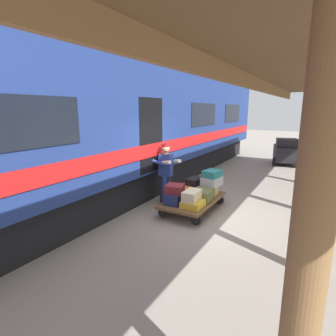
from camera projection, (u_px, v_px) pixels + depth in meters
The scene contains 18 objects.
ground_plane at pixel (211, 216), 6.80m from camera, with size 60.00×60.00×0.00m, color gray.
platform_canopy at pixel (327, 77), 5.02m from camera, with size 3.20×15.46×3.56m.
train_car at pixel (110, 129), 7.96m from camera, with size 3.03×20.80×4.00m.
luggage_cart at pixel (193, 200), 7.12m from camera, with size 1.16×2.03×0.33m.
suitcase_tan_vintage at pixel (210, 190), 7.43m from camera, with size 0.40×0.47×0.26m, color tan.
suitcase_olive_duffel at pixel (202, 195), 6.96m from camera, with size 0.48×0.60×0.28m, color brown.
suitcase_orange_carryall at pixel (185, 193), 7.21m from camera, with size 0.49×0.60×0.22m, color #CC6B23.
suitcase_navy_fabric at pixel (175, 198), 6.74m from camera, with size 0.38×0.56×0.28m, color navy.
suitcase_red_plastic at pixel (193, 188), 7.69m from camera, with size 0.42×0.61×0.21m, color #AD231E.
suitcase_yellow_case at pixel (193, 204), 6.50m from camera, with size 0.47×0.56×0.16m, color gold.
suitcase_gray_aluminum at pixel (212, 181), 7.39m from camera, with size 0.43×0.56×0.24m, color #9EA0A5.
suitcase_black_hardshell at pixel (195, 181), 7.66m from camera, with size 0.34×0.52×0.19m, color black.
suitcase_maroon_trunk at pixel (175, 189), 6.68m from camera, with size 0.43×0.42×0.21m, color maroon.
suitcase_cream_canvas at pixel (192, 196), 6.47m from camera, with size 0.33×0.55×0.24m, color beige.
suitcase_teal_softside at pixel (212, 174), 7.33m from camera, with size 0.39×0.51×0.19m, color #1E666B.
porter_in_overalls at pixel (165, 172), 7.53m from camera, with size 0.70×0.47×1.70m.
porter_by_door at pixel (166, 171), 7.63m from camera, with size 0.74×0.61×1.70m.
baggage_tug at pixel (287, 152), 12.96m from camera, with size 1.46×1.91×1.30m.
Camera 1 is at (-2.26, 6.06, 2.65)m, focal length 28.61 mm.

